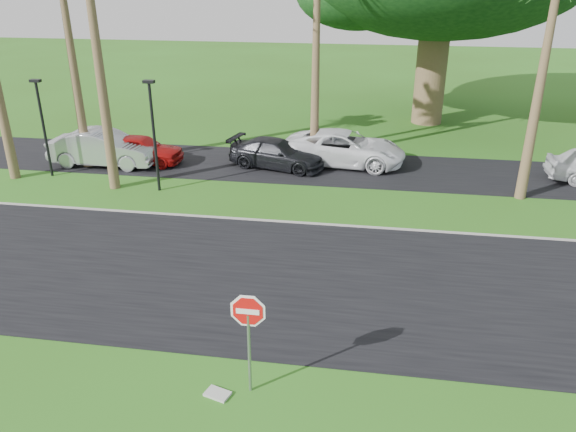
% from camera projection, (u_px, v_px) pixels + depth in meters
% --- Properties ---
extents(ground, '(120.00, 120.00, 0.00)m').
position_uv_depth(ground, '(256.00, 314.00, 15.37)').
color(ground, '#2B5715').
rests_on(ground, ground).
extents(road, '(120.00, 8.00, 0.02)m').
position_uv_depth(road, '(270.00, 277.00, 17.17)').
color(road, black).
rests_on(road, ground).
extents(parking_strip, '(120.00, 5.00, 0.02)m').
position_uv_depth(parking_strip, '(310.00, 167.00, 26.66)').
color(parking_strip, black).
rests_on(parking_strip, ground).
extents(curb, '(120.00, 0.12, 0.06)m').
position_uv_depth(curb, '(290.00, 222.00, 20.82)').
color(curb, gray).
rests_on(curb, ground).
extents(stop_sign_near, '(1.05, 0.07, 2.62)m').
position_uv_depth(stop_sign_near, '(248.00, 324.00, 11.87)').
color(stop_sign_near, gray).
rests_on(stop_sign_near, ground).
extents(streetlight_left, '(0.45, 0.25, 4.34)m').
position_uv_depth(streetlight_left, '(43.00, 122.00, 24.57)').
color(streetlight_left, black).
rests_on(streetlight_left, ground).
extents(streetlight_right, '(0.45, 0.25, 4.64)m').
position_uv_depth(streetlight_right, '(153.00, 129.00, 22.82)').
color(streetlight_right, black).
rests_on(streetlight_right, ground).
extents(car_silver, '(5.10, 1.79, 1.68)m').
position_uv_depth(car_silver, '(104.00, 148.00, 26.58)').
color(car_silver, '#A4A6AB').
rests_on(car_silver, ground).
extents(car_red, '(4.12, 1.68, 1.40)m').
position_uv_depth(car_red, '(140.00, 150.00, 26.88)').
color(car_red, '#A00E0D').
rests_on(car_red, ground).
extents(car_dark, '(4.88, 2.85, 1.33)m').
position_uv_depth(car_dark, '(277.00, 154.00, 26.35)').
color(car_dark, black).
rests_on(car_dark, ground).
extents(car_minivan, '(6.01, 3.28, 1.60)m').
position_uv_depth(car_minivan, '(345.00, 148.00, 26.72)').
color(car_minivan, white).
rests_on(car_minivan, ground).
extents(utility_slab, '(0.63, 0.50, 0.06)m').
position_uv_depth(utility_slab, '(218.00, 394.00, 12.43)').
color(utility_slab, '#A6A79E').
rests_on(utility_slab, ground).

